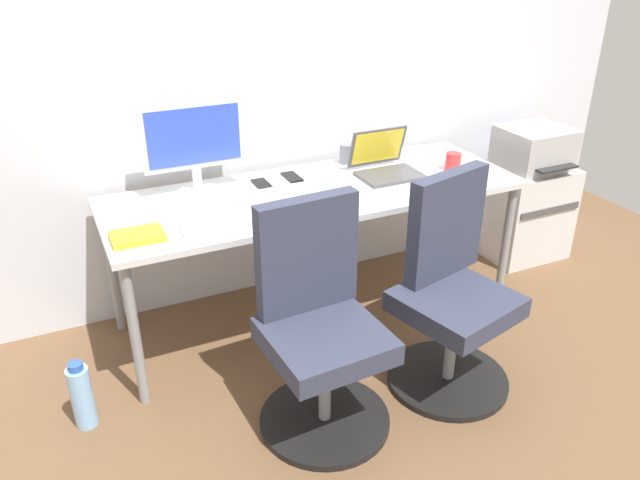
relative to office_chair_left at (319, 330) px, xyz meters
The scene contains 20 objects.
ground_plane 0.87m from the office_chair_left, 66.21° to the left, with size 5.28×5.28×0.00m, color brown.
back_wall 1.46m from the office_chair_left, 74.89° to the left, with size 4.40×0.04×2.60m, color silver.
desk 0.79m from the office_chair_left, 66.21° to the left, with size 2.02×0.71×0.71m.
office_chair_left is the anchor object (origin of this frame).
office_chair_right 0.63m from the office_chair_left, ahead, with size 0.54×0.54×0.94m.
side_cabinet 1.94m from the office_chair_left, 24.30° to the left, with size 0.48×0.41×0.57m.
printer 1.95m from the office_chair_left, 24.28° to the left, with size 0.38×0.40×0.24m.
water_bottle_on_floor 1.00m from the office_chair_left, 158.93° to the left, with size 0.09×0.09×0.31m.
desktop_monitor 1.08m from the office_chair_left, 103.28° to the left, with size 0.48×0.18×0.43m.
open_laptop 1.09m from the office_chair_left, 45.94° to the left, with size 0.31×0.28×0.22m.
keyboard_by_monitor 0.62m from the office_chair_left, 115.37° to the left, with size 0.34×0.12×0.02m, color silver.
keyboard_by_laptop 0.77m from the office_chair_left, 84.76° to the left, with size 0.34×0.12×0.02m, color silver.
mouse_by_monitor 0.61m from the office_chair_left, 68.19° to the left, with size 0.06×0.10×0.03m, color silver.
mouse_by_laptop 0.76m from the office_chair_left, 60.97° to the left, with size 0.06×0.10×0.03m, color silver.
coffee_mug 1.28m from the office_chair_left, 30.83° to the left, with size 0.08×0.08×0.09m, color red.
pen_cup 1.19m from the office_chair_left, 57.67° to the left, with size 0.07×0.07×0.10m, color slate.
phone_near_monitor 0.97m from the office_chair_left, 73.53° to the left, with size 0.07×0.14×0.01m, color black.
phone_near_laptop 0.91m from the office_chair_left, 83.99° to the left, with size 0.07×0.14×0.01m, color black.
notebook 0.82m from the office_chair_left, 138.32° to the left, with size 0.21×0.15×0.03m, color yellow.
paper_pile 1.39m from the office_chair_left, 40.04° to the left, with size 0.21×0.30×0.01m, color white.
Camera 1 is at (-1.17, -2.54, 1.85)m, focal length 35.06 mm.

